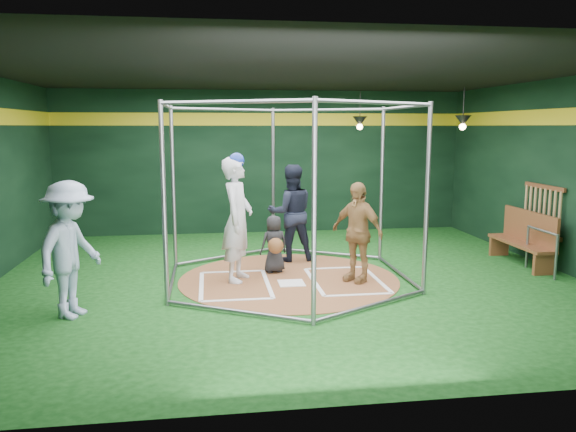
{
  "coord_description": "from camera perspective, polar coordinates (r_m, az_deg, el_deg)",
  "views": [
    {
      "loc": [
        -1.35,
        -9.35,
        2.62
      ],
      "look_at": [
        0.0,
        0.1,
        1.1
      ],
      "focal_mm": 35.0,
      "sensor_mm": 36.0,
      "label": 1
    }
  ],
  "objects": [
    {
      "name": "bat_rack",
      "position": [
        11.7,
        24.41,
        0.52
      ],
      "size": [
        0.07,
        1.25,
        0.98
      ],
      "color": "brown",
      "rests_on": "room_shell"
    },
    {
      "name": "home_plate",
      "position": [
        9.51,
        0.34,
        -6.83
      ],
      "size": [
        0.43,
        0.43,
        0.01
      ],
      "primitive_type": "cube",
      "color": "white",
      "rests_on": "clay_disc"
    },
    {
      "name": "umpire",
      "position": [
        10.97,
        0.3,
        0.33
      ],
      "size": [
        0.96,
        0.77,
        1.89
      ],
      "primitive_type": "imported",
      "rotation": [
        0.0,
        0.0,
        3.2
      ],
      "color": "black",
      "rests_on": "clay_disc"
    },
    {
      "name": "batter_box_left",
      "position": [
        9.47,
        -5.44,
        -6.94
      ],
      "size": [
        1.17,
        1.77,
        0.01
      ],
      "color": "white",
      "rests_on": "clay_disc"
    },
    {
      "name": "visitor_leopard",
      "position": [
        9.56,
        7.02,
        -1.62
      ],
      "size": [
        0.96,
        1.03,
        1.7
      ],
      "primitive_type": "imported",
      "rotation": [
        0.0,
        0.0,
        -0.88
      ],
      "color": "tan",
      "rests_on": "clay_disc"
    },
    {
      "name": "dugout_bench",
      "position": [
        11.65,
        22.93,
        -2.02
      ],
      "size": [
        0.41,
        1.77,
        1.03
      ],
      "color": "brown",
      "rests_on": "ground"
    },
    {
      "name": "room_shell",
      "position": [
        9.49,
        0.08,
        3.81
      ],
      "size": [
        10.1,
        9.1,
        3.53
      ],
      "color": "#0D3A0F",
      "rests_on": "ground"
    },
    {
      "name": "bystander_blue",
      "position": [
        8.28,
        -21.25,
        -3.21
      ],
      "size": [
        1.12,
        1.4,
        1.9
      ],
      "primitive_type": "imported",
      "rotation": [
        0.0,
        0.0,
        1.19
      ],
      "color": "#97ADC8",
      "rests_on": "ground"
    },
    {
      "name": "batter_box_right",
      "position": [
        9.74,
        5.87,
        -6.5
      ],
      "size": [
        1.17,
        1.77,
        0.01
      ],
      "color": "white",
      "rests_on": "clay_disc"
    },
    {
      "name": "batter_figure",
      "position": [
        9.53,
        -5.16,
        -0.24
      ],
      "size": [
        0.72,
        0.89,
        2.18
      ],
      "color": "silver",
      "rests_on": "clay_disc"
    },
    {
      "name": "clay_disc",
      "position": [
        9.8,
        0.08,
        -6.42
      ],
      "size": [
        3.8,
        3.8,
        0.01
      ],
      "primitive_type": "cylinder",
      "color": "brown",
      "rests_on": "ground"
    },
    {
      "name": "catcher_figure",
      "position": [
        10.1,
        -1.42,
        -2.87
      ],
      "size": [
        0.58,
        0.62,
        1.04
      ],
      "color": "black",
      "rests_on": "clay_disc"
    },
    {
      "name": "pendant_lamp_far",
      "position": [
        12.55,
        17.34,
        9.2
      ],
      "size": [
        0.34,
        0.34,
        0.9
      ],
      "color": "black",
      "rests_on": "room_shell"
    },
    {
      "name": "pendant_lamp_near",
      "position": [
        13.43,
        7.31,
        9.5
      ],
      "size": [
        0.34,
        0.34,
        0.9
      ],
      "color": "black",
      "rests_on": "room_shell"
    },
    {
      "name": "steel_railing",
      "position": [
        11.05,
        24.37,
        -2.63
      ],
      "size": [
        0.05,
        0.94,
        0.81
      ],
      "color": "gray",
      "rests_on": "ground"
    },
    {
      "name": "batting_cage",
      "position": [
        9.51,
        0.09,
        2.29
      ],
      "size": [
        4.05,
        4.67,
        3.0
      ],
      "color": "gray",
      "rests_on": "ground"
    }
  ]
}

